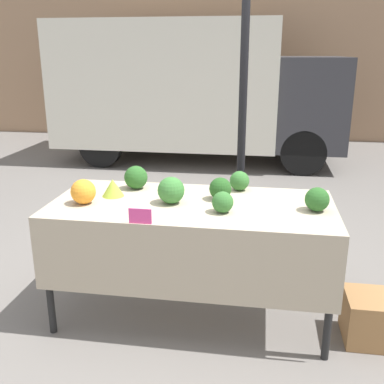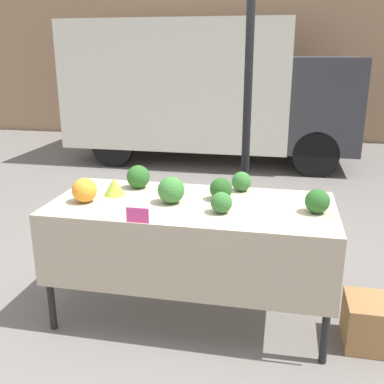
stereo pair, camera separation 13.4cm
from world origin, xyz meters
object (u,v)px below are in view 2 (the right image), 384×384
(orange_cauliflower, at_px, (84,190))
(produce_crate, at_px, (384,324))
(price_sign, at_px, (138,215))
(parked_truck, at_px, (206,87))

(orange_cauliflower, xyz_separation_m, produce_crate, (2.09, 0.00, -0.81))
(orange_cauliflower, distance_m, produce_crate, 2.24)
(produce_crate, bearing_deg, price_sign, -168.87)
(parked_truck, xyz_separation_m, orange_cauliflower, (0.06, -5.34, -0.32))
(parked_truck, distance_m, price_sign, 5.69)
(parked_truck, height_order, price_sign, parked_truck)
(produce_crate, bearing_deg, parked_truck, 111.97)
(parked_truck, height_order, produce_crate, parked_truck)
(orange_cauliflower, relative_size, price_sign, 1.20)
(parked_truck, distance_m, orange_cauliflower, 5.35)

